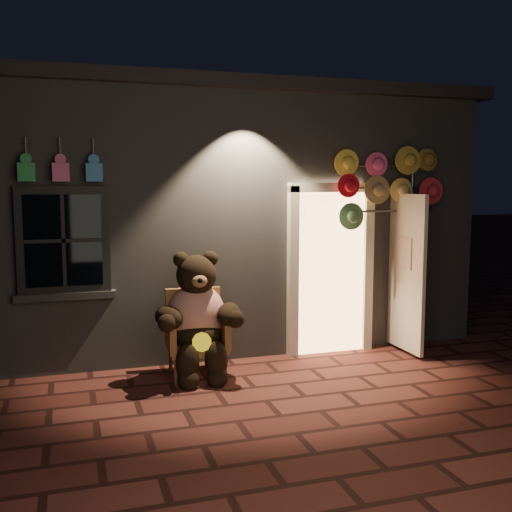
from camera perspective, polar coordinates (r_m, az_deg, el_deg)
name	(u,v)px	position (r m, az deg, el deg)	size (l,w,h in m)	color
ground	(266,401)	(6.21, 1.00, -13.63)	(60.00, 60.00, 0.00)	brown
shop_building	(188,211)	(9.69, -6.49, 4.25)	(7.30, 5.95, 3.51)	slate
wicker_armchair	(196,333)	(6.92, -5.76, -7.28)	(0.70, 0.63, 0.97)	brown
teddy_bear	(197,317)	(6.75, -5.59, -5.82)	(1.06, 0.84, 1.46)	red
hat_rack	(387,183)	(7.82, 12.37, 6.81)	(1.48, 0.22, 2.62)	#59595E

